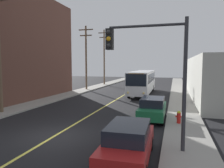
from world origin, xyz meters
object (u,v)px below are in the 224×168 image
(traffic_signal_right_corner, at_px, (150,60))
(fire_hydrant, at_px, (179,117))
(utility_pole_far, at_px, (104,55))
(parked_car_green, at_px, (153,108))
(parked_car_red, at_px, (128,142))
(city_bus, at_px, (143,81))
(utility_pole_mid, at_px, (86,55))

(traffic_signal_right_corner, distance_m, fire_hydrant, 6.22)
(utility_pole_far, bearing_deg, parked_car_green, -63.89)
(parked_car_red, height_order, fire_hydrant, parked_car_red)
(city_bus, xyz_separation_m, utility_pole_far, (-9.39, 11.06, 4.30))
(fire_hydrant, bearing_deg, utility_pole_far, 118.36)
(parked_car_red, relative_size, parked_car_green, 1.01)
(utility_pole_far, xyz_separation_m, traffic_signal_right_corner, (12.60, -30.80, -1.82))
(parked_car_green, distance_m, fire_hydrant, 2.22)
(city_bus, height_order, parked_car_green, city_bus)
(parked_car_red, bearing_deg, utility_pole_mid, 117.19)
(city_bus, bearing_deg, fire_hydrant, -72.73)
(parked_car_red, xyz_separation_m, traffic_signal_right_corner, (0.69, 1.47, 3.46))
(parked_car_red, xyz_separation_m, parked_car_green, (0.26, 7.42, 0.00))
(fire_hydrant, bearing_deg, parked_car_green, 147.83)
(traffic_signal_right_corner, bearing_deg, utility_pole_mid, 120.12)
(parked_car_red, distance_m, utility_pole_mid, 26.58)
(parked_car_green, relative_size, traffic_signal_right_corner, 0.73)
(utility_pole_mid, bearing_deg, traffic_signal_right_corner, -59.88)
(fire_hydrant, bearing_deg, utility_pole_mid, 129.62)
(parked_car_red, height_order, traffic_signal_right_corner, traffic_signal_right_corner)
(parked_car_green, xyz_separation_m, fire_hydrant, (1.87, -1.17, -0.26))
(city_bus, distance_m, fire_hydrant, 15.71)
(utility_pole_mid, xyz_separation_m, traffic_signal_right_corner, (12.63, -21.78, -1.40))
(utility_pole_mid, height_order, utility_pole_far, utility_pole_far)
(fire_hydrant, bearing_deg, traffic_signal_right_corner, -106.76)
(parked_car_red, bearing_deg, traffic_signal_right_corner, 64.83)
(parked_car_green, height_order, fire_hydrant, parked_car_green)
(traffic_signal_right_corner, bearing_deg, parked_car_green, 94.10)
(parked_car_red, distance_m, fire_hydrant, 6.61)
(parked_car_red, bearing_deg, fire_hydrant, 71.17)
(utility_pole_mid, distance_m, fire_hydrant, 22.65)
(city_bus, relative_size, utility_pole_mid, 1.21)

